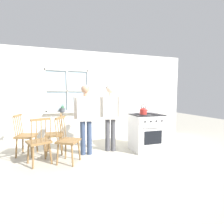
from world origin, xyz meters
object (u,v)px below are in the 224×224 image
chair_by_window (55,135)px  kettle (143,111)px  stove (146,132)px  chair_near_wall (25,136)px  chair_near_stove (68,141)px  person_teen_center (110,111)px  potted_plant (62,110)px  chair_center_cluster (39,142)px  person_elderly_left (86,114)px

chair_by_window → kettle: bearing=77.8°
kettle → chair_by_window: bearing=163.9°
stove → chair_near_wall: bearing=169.6°
chair_near_stove → chair_by_window: bearing=50.2°
chair_near_stove → person_teen_center: (1.08, 0.44, 0.55)m
chair_near_wall → kettle: kettle is taller
potted_plant → chair_center_cluster: bearing=-110.2°
chair_near_stove → kettle: 1.90m
person_teen_center → stove: 1.07m
chair_by_window → potted_plant: potted_plant is taller
chair_center_cluster → potted_plant: size_ratio=3.92×
chair_by_window → chair_center_cluster: same height
chair_center_cluster → person_teen_center: 1.76m
chair_by_window → kettle: kettle is taller
chair_center_cluster → person_elderly_left: (1.01, 0.28, 0.52)m
chair_near_wall → stove: size_ratio=0.89×
chair_center_cluster → person_elderly_left: bearing=173.1°
chair_near_stove → stove: bearing=-52.7°
stove → potted_plant: size_ratio=4.40×
chair_near_wall → chair_near_stove: same height
person_teen_center → kettle: 0.81m
chair_by_window → person_elderly_left: (0.69, -0.31, 0.52)m
chair_near_stove → person_teen_center: 1.29m
chair_near_wall → person_teen_center: person_teen_center is taller
chair_by_window → kettle: (2.05, -0.59, 0.57)m
chair_center_cluster → stove: 2.54m
person_teen_center → kettle: (0.73, -0.34, 0.01)m
person_teen_center → potted_plant: 1.56m
chair_near_wall → kettle: 2.84m
kettle → potted_plant: 2.34m
chair_near_wall → chair_near_stove: 1.17m
person_elderly_left → stove: person_elderly_left is taller
chair_by_window → chair_near_wall: same height
chair_center_cluster → person_teen_center: (1.63, 0.34, 0.55)m
person_teen_center → stove: bearing=5.9°
chair_near_wall → person_elderly_left: person_elderly_left is taller
person_elderly_left → kettle: bearing=-0.4°
chair_by_window → stove: 2.27m
chair_near_stove → person_teen_center: person_teen_center is taller
chair_center_cluster → stove: bearing=160.7°
person_elderly_left → stove: 1.61m
chair_by_window → person_teen_center: size_ratio=0.58×
chair_near_wall → kettle: (2.71, -0.66, 0.57)m
chair_center_cluster → stove: (2.53, 0.13, 0.02)m
chair_near_wall → person_teen_center: (1.98, -0.32, 0.55)m
chair_near_wall → chair_center_cluster: size_ratio=1.00×
person_elderly_left → person_teen_center: (0.63, 0.07, 0.03)m
chair_near_wall → chair_near_stove: size_ratio=1.00×
chair_near_wall → person_teen_center: bearing=-85.2°
person_elderly_left → kettle: (1.36, -0.28, 0.05)m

